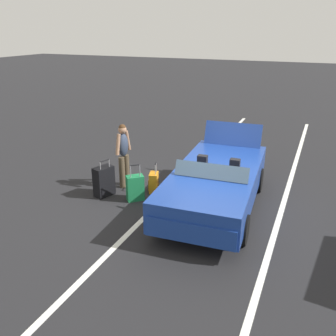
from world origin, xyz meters
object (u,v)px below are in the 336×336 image
(suitcase_medium_bright, at_px, (135,188))
(traveler_person, at_px, (123,152))
(suitcase_large_black, at_px, (104,181))
(suitcase_small_carryon, at_px, (154,182))
(convertible_car, at_px, (213,188))

(suitcase_medium_bright, height_order, traveler_person, traveler_person)
(suitcase_large_black, distance_m, suitcase_small_carryon, 1.23)
(convertible_car, distance_m, suitcase_small_carryon, 1.76)
(convertible_car, xyz_separation_m, traveler_person, (-0.46, -2.51, 0.34))
(convertible_car, relative_size, suitcase_small_carryon, 5.55)
(suitcase_small_carryon, bearing_deg, convertible_car, 148.43)
(suitcase_large_black, bearing_deg, suitcase_small_carryon, -128.09)
(suitcase_small_carryon, height_order, traveler_person, traveler_person)
(suitcase_medium_bright, distance_m, traveler_person, 1.09)
(suitcase_medium_bright, bearing_deg, suitcase_small_carryon, -61.60)
(suitcase_medium_bright, relative_size, traveler_person, 0.56)
(suitcase_large_black, height_order, suitcase_medium_bright, suitcase_large_black)
(convertible_car, relative_size, traveler_person, 2.58)
(suitcase_small_carryon, distance_m, traveler_person, 1.09)
(suitcase_large_black, bearing_deg, traveler_person, -85.50)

